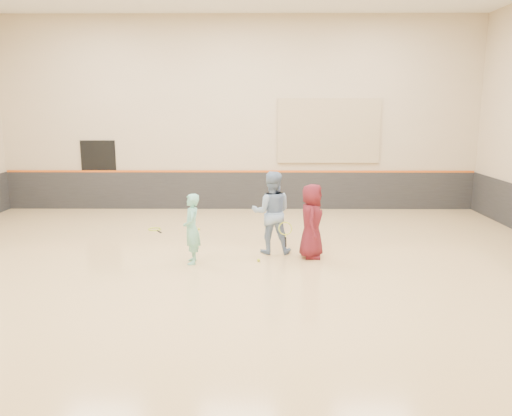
{
  "coord_description": "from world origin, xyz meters",
  "views": [
    {
      "loc": [
        0.64,
        -9.83,
        3.21
      ],
      "look_at": [
        0.56,
        0.4,
        1.15
      ],
      "focal_mm": 35.0,
      "sensor_mm": 36.0,
      "label": 1
    }
  ],
  "objects_px": {
    "young_man": "(312,221)",
    "spare_racket": "(155,229)",
    "instructor": "(272,212)",
    "girl": "(192,229)"
  },
  "relations": [
    {
      "from": "young_man",
      "to": "spare_racket",
      "type": "distance_m",
      "value": 4.73
    },
    {
      "from": "instructor",
      "to": "spare_racket",
      "type": "distance_m",
      "value": 3.85
    },
    {
      "from": "girl",
      "to": "instructor",
      "type": "height_order",
      "value": "instructor"
    },
    {
      "from": "girl",
      "to": "spare_racket",
      "type": "distance_m",
      "value": 3.31
    },
    {
      "from": "instructor",
      "to": "young_man",
      "type": "xyz_separation_m",
      "value": [
        0.86,
        -0.36,
        -0.11
      ]
    },
    {
      "from": "instructor",
      "to": "spare_racket",
      "type": "bearing_deg",
      "value": -33.69
    },
    {
      "from": "instructor",
      "to": "spare_racket",
      "type": "height_order",
      "value": "instructor"
    },
    {
      "from": "girl",
      "to": "spare_racket",
      "type": "xyz_separation_m",
      "value": [
        -1.41,
        2.91,
        -0.71
      ]
    },
    {
      "from": "young_man",
      "to": "spare_racket",
      "type": "xyz_separation_m",
      "value": [
        -3.95,
        2.48,
        -0.79
      ]
    },
    {
      "from": "spare_racket",
      "to": "instructor",
      "type": "bearing_deg",
      "value": -34.41
    }
  ]
}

